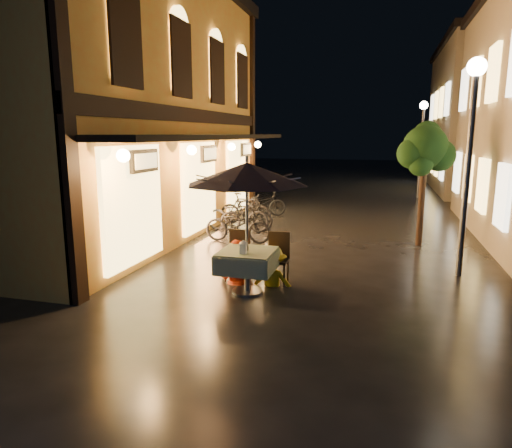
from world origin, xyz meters
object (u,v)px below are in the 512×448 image
(patio_umbrella, at_px, (247,174))
(table_lantern, at_px, (243,246))
(cafe_table, at_px, (247,261))
(bicycle_0, at_px, (238,225))
(streetlamp_near, at_px, (471,129))
(person_yellow, at_px, (273,248))
(person_orange, at_px, (237,240))

(patio_umbrella, relative_size, table_lantern, 9.84)
(cafe_table, height_order, bicycle_0, bicycle_0)
(streetlamp_near, bearing_deg, bicycle_0, 163.09)
(cafe_table, xyz_separation_m, person_yellow, (0.35, 0.56, 0.13))
(streetlamp_near, height_order, patio_umbrella, streetlamp_near)
(streetlamp_near, relative_size, patio_umbrella, 1.72)
(person_yellow, xyz_separation_m, bicycle_0, (-1.70, 3.13, -0.24))
(table_lantern, relative_size, person_orange, 0.15)
(table_lantern, height_order, person_yellow, person_yellow)
(bicycle_0, bearing_deg, person_yellow, -150.27)
(person_orange, distance_m, person_yellow, 0.73)
(cafe_table, distance_m, patio_umbrella, 1.56)
(person_yellow, bearing_deg, table_lantern, 63.82)
(streetlamp_near, xyz_separation_m, person_yellow, (-3.51, -1.55, -2.20))
(streetlamp_near, bearing_deg, cafe_table, -151.28)
(cafe_table, bearing_deg, person_yellow, 58.33)
(streetlamp_near, height_order, cafe_table, streetlamp_near)
(bicycle_0, bearing_deg, cafe_table, -158.61)
(bicycle_0, bearing_deg, streetlamp_near, -105.66)
(patio_umbrella, bearing_deg, streetlamp_near, 28.72)
(streetlamp_near, height_order, bicycle_0, streetlamp_near)
(patio_umbrella, bearing_deg, bicycle_0, 110.14)
(patio_umbrella, distance_m, table_lantern, 1.25)
(person_yellow, bearing_deg, bicycle_0, -63.82)
(streetlamp_near, xyz_separation_m, bicycle_0, (-5.21, 1.58, -2.45))
(cafe_table, distance_m, table_lantern, 0.40)
(streetlamp_near, bearing_deg, table_lantern, -148.83)
(streetlamp_near, relative_size, person_orange, 2.61)
(streetlamp_near, distance_m, person_orange, 4.96)
(patio_umbrella, bearing_deg, cafe_table, -159.44)
(table_lantern, xyz_separation_m, person_yellow, (0.35, 0.78, -0.20))
(streetlamp_near, distance_m, table_lantern, 4.93)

